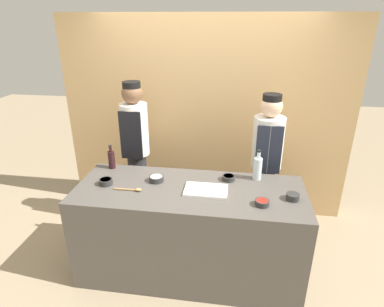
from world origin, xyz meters
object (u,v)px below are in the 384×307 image
wooden_spoon (132,189)px  sauce_bowl_red (262,202)px  cutting_board (206,190)px  bottle_clear (258,168)px  chef_left (136,149)px  chef_right (266,161)px  sauce_bowl_brown (106,181)px  bottle_wine (111,159)px  sauce_bowl_white (156,178)px  sauce_bowl_orange (229,178)px  sauce_bowl_green (293,196)px

wooden_spoon → sauce_bowl_red: bearing=-3.9°
cutting_board → wooden_spoon: (-0.66, -0.09, 0.00)m
bottle_clear → wooden_spoon: bottle_clear is taller
chef_left → bottle_clear: bearing=-18.8°
sauce_bowl_red → chef_right: (0.10, 0.92, -0.04)m
sauce_bowl_brown → bottle_wine: 0.36m
sauce_bowl_brown → chef_left: 0.77m
chef_left → chef_right: size_ratio=1.05×
cutting_board → chef_left: 1.16m
sauce_bowl_white → sauce_bowl_orange: bearing=10.2°
sauce_bowl_green → chef_left: 1.81m
sauce_bowl_white → sauce_bowl_red: 1.00m
sauce_bowl_orange → cutting_board: bearing=-128.2°
sauce_bowl_green → bottle_wine: size_ratio=0.44×
sauce_bowl_brown → bottle_clear: (1.39, 0.31, 0.09)m
sauce_bowl_orange → chef_right: (0.39, 0.52, -0.04)m
bottle_wine → sauce_bowl_brown: bearing=-78.1°
wooden_spoon → bottle_clear: bearing=19.3°
sauce_bowl_green → wooden_spoon: sauce_bowl_green is taller
chef_right → bottle_clear: bearing=-104.7°
sauce_bowl_brown → sauce_bowl_green: sauce_bowl_green is taller
cutting_board → sauce_bowl_orange: bearing=51.8°
sauce_bowl_brown → wooden_spoon: bearing=-16.4°
cutting_board → bottle_wine: 1.06m
sauce_bowl_white → wooden_spoon: sauce_bowl_white is taller
sauce_bowl_red → chef_left: chef_left is taller
sauce_bowl_orange → wooden_spoon: (-0.85, -0.33, -0.01)m
sauce_bowl_white → sauce_bowl_brown: bearing=-164.3°
sauce_bowl_brown → chef_left: size_ratio=0.07×
cutting_board → sauce_bowl_brown: bearing=-179.7°
sauce_bowl_brown → wooden_spoon: 0.29m
cutting_board → bottle_clear: (0.46, 0.30, 0.11)m
sauce_bowl_white → wooden_spoon: (-0.17, -0.21, -0.02)m
sauce_bowl_red → wooden_spoon: sauce_bowl_red is taller
sauce_bowl_green → bottle_wine: 1.79m
sauce_bowl_orange → sauce_bowl_green: (0.55, -0.28, 0.01)m
sauce_bowl_red → cutting_board: size_ratio=0.30×
sauce_bowl_red → sauce_bowl_white: bearing=163.6°
cutting_board → bottle_clear: bottle_clear is taller
chef_right → cutting_board: bearing=-127.2°
bottle_wine → chef_left: 0.44m
sauce_bowl_red → cutting_board: (-0.48, 0.16, -0.02)m
cutting_board → chef_left: chef_left is taller
cutting_board → wooden_spoon: 0.66m
sauce_bowl_white → chef_left: chef_left is taller
sauce_bowl_brown → chef_right: (1.51, 0.76, -0.04)m
sauce_bowl_orange → sauce_bowl_red: same height
sauce_bowl_red → cutting_board: sauce_bowl_red is taller
sauce_bowl_red → cutting_board: 0.51m
sauce_bowl_green → sauce_bowl_red: (-0.26, -0.13, -0.01)m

